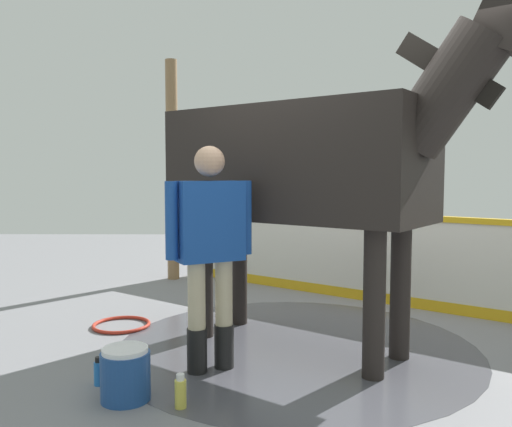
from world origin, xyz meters
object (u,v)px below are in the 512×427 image
(handler, at_px, (210,242))
(hose_coil, at_px, (121,325))
(wash_bucket, at_px, (125,374))
(bottle_spray, at_px, (99,372))
(bottle_shampoo, at_px, (181,392))
(horse, at_px, (310,163))

(handler, bearing_deg, hose_coil, 13.92)
(handler, xyz_separation_m, wash_bucket, (0.50, 0.52, -0.79))
(bottle_spray, xyz_separation_m, hose_coil, (0.22, -1.39, -0.07))
(wash_bucket, bearing_deg, handler, -133.86)
(handler, bearing_deg, bottle_shampoo, 141.26)
(hose_coil, bearing_deg, horse, 160.05)
(handler, relative_size, wash_bucket, 4.83)
(bottle_shampoo, distance_m, hose_coil, 1.93)
(horse, height_order, bottle_shampoo, horse)
(hose_coil, bearing_deg, wash_bucket, 106.00)
(horse, height_order, hose_coil, horse)
(bottle_spray, bearing_deg, bottle_shampoo, 150.70)
(wash_bucket, bearing_deg, bottle_shampoo, 162.73)
(bottle_shampoo, relative_size, hose_coil, 0.40)
(bottle_shampoo, height_order, hose_coil, bottle_shampoo)
(wash_bucket, bearing_deg, horse, -142.19)
(bottle_shampoo, bearing_deg, handler, -101.28)
(handler, relative_size, hose_coil, 3.03)
(bottle_spray, bearing_deg, handler, -158.88)
(wash_bucket, bearing_deg, hose_coil, -74.00)
(horse, distance_m, wash_bucket, 2.13)
(bottle_spray, height_order, hose_coil, bottle_spray)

